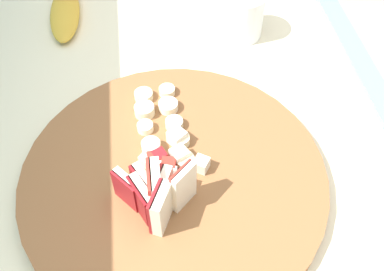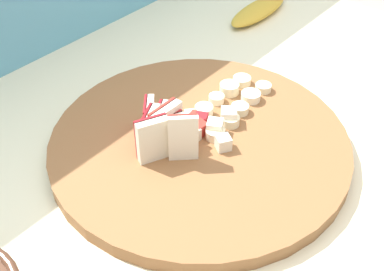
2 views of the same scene
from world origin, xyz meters
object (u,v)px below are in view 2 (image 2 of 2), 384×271
(apple_wedge_fan, at_px, (161,130))
(banana_peel, at_px, (258,10))
(banana_slice_rows, at_px, (229,104))
(cutting_board, at_px, (199,143))
(apple_dice_pile, at_px, (206,126))

(apple_wedge_fan, height_order, banana_peel, apple_wedge_fan)
(apple_wedge_fan, height_order, banana_slice_rows, apple_wedge_fan)
(cutting_board, xyz_separation_m, banana_slice_rows, (0.08, 0.01, 0.02))
(banana_peel, bearing_deg, banana_slice_rows, -153.71)
(cutting_board, bearing_deg, apple_dice_pile, 4.39)
(apple_dice_pile, bearing_deg, cutting_board, -175.61)
(cutting_board, bearing_deg, banana_slice_rows, 6.84)
(apple_wedge_fan, relative_size, banana_slice_rows, 0.65)
(cutting_board, bearing_deg, banana_peel, 22.66)
(cutting_board, height_order, banana_peel, same)
(cutting_board, relative_size, apple_dice_pile, 4.22)
(cutting_board, xyz_separation_m, apple_dice_pile, (0.02, 0.00, 0.02))
(apple_dice_pile, xyz_separation_m, banana_peel, (0.38, 0.17, -0.02))
(apple_dice_pile, relative_size, banana_slice_rows, 0.60)
(banana_slice_rows, bearing_deg, apple_dice_pile, -172.59)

